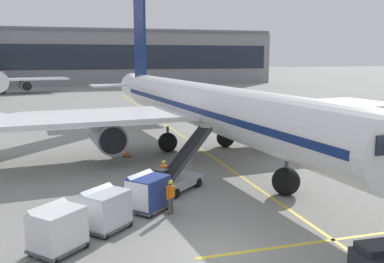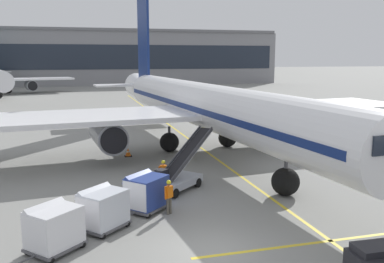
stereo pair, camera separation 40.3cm
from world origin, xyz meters
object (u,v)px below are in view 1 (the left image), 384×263
at_px(ground_crew_by_carts, 164,173).
at_px(safety_cone_engine_keepout, 127,153).
at_px(belt_loader, 179,174).
at_px(ground_crew_by_loader, 171,195).
at_px(baggage_cart_second, 105,209).
at_px(baggage_cart_third, 57,228).
at_px(baggage_cart_lead, 147,192).
at_px(parked_airplane, 202,106).

relative_size(ground_crew_by_carts, safety_cone_engine_keepout, 2.67).
bearing_deg(ground_crew_by_carts, belt_loader, -17.92).
bearing_deg(ground_crew_by_carts, ground_crew_by_loader, -97.65).
xyz_separation_m(baggage_cart_second, baggage_cart_third, (-2.02, -1.69, 0.00)).
xyz_separation_m(baggage_cart_lead, ground_crew_by_carts, (1.56, 3.25, -0.00)).
relative_size(baggage_cart_lead, ground_crew_by_carts, 1.46).
distance_m(parked_airplane, belt_loader, 10.66).
relative_size(belt_loader, ground_crew_by_carts, 2.68).
distance_m(belt_loader, baggage_cart_third, 9.32).
bearing_deg(baggage_cart_third, baggage_cart_lead, 39.64).
relative_size(parked_airplane, ground_crew_by_carts, 26.56).
distance_m(baggage_cart_lead, safety_cone_engine_keepout, 12.20).
bearing_deg(safety_cone_engine_keepout, ground_crew_by_loader, -87.89).
bearing_deg(belt_loader, ground_crew_by_loader, -109.98).
bearing_deg(baggage_cart_third, ground_crew_by_carts, 49.33).
distance_m(baggage_cart_lead, ground_crew_by_loader, 1.29).
bearing_deg(baggage_cart_second, parked_airplane, 57.48).
bearing_deg(belt_loader, baggage_cart_lead, -128.70).
distance_m(baggage_cart_second, ground_crew_by_loader, 3.44).
height_order(baggage_cart_lead, ground_crew_by_loader, baggage_cart_lead).
height_order(parked_airplane, baggage_cart_third, parked_airplane).
height_order(belt_loader, ground_crew_by_carts, belt_loader).
relative_size(belt_loader, ground_crew_by_loader, 2.68).
bearing_deg(safety_cone_engine_keepout, baggage_cart_lead, -92.52).
xyz_separation_m(belt_loader, baggage_cart_lead, (-2.39, -2.98, 0.09)).
height_order(ground_crew_by_loader, safety_cone_engine_keepout, ground_crew_by_loader).
bearing_deg(safety_cone_engine_keepout, parked_airplane, 0.93).
height_order(baggage_cart_lead, ground_crew_by_carts, baggage_cart_lead).
bearing_deg(baggage_cart_lead, baggage_cart_third, -140.36).
distance_m(ground_crew_by_loader, safety_cone_engine_keepout, 12.99).
bearing_deg(ground_crew_by_carts, parked_airplane, 60.10).
relative_size(baggage_cart_lead, safety_cone_engine_keepout, 3.91).
relative_size(parked_airplane, baggage_cart_lead, 18.14).
xyz_separation_m(belt_loader, ground_crew_by_carts, (-0.83, 0.27, 0.09)).
xyz_separation_m(baggage_cart_third, safety_cone_engine_keepout, (4.81, 15.72, -0.68)).
bearing_deg(ground_crew_by_loader, safety_cone_engine_keepout, 92.11).
relative_size(ground_crew_by_loader, ground_crew_by_carts, 1.00).
height_order(baggage_cart_third, safety_cone_engine_keepout, baggage_cart_third).
bearing_deg(ground_crew_by_loader, belt_loader, 70.02).
height_order(baggage_cart_second, safety_cone_engine_keepout, baggage_cart_second).
height_order(ground_crew_by_loader, ground_crew_by_carts, same).
xyz_separation_m(parked_airplane, baggage_cart_second, (-9.01, -14.13, -2.78)).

